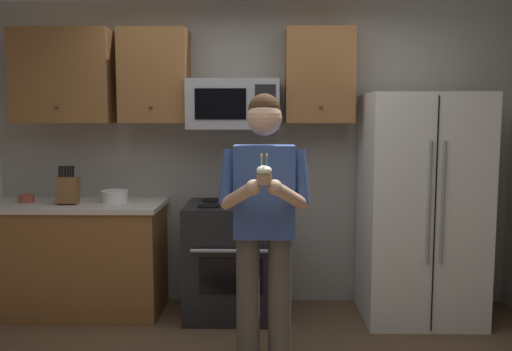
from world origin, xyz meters
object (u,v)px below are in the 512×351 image
Objects in this scene: person at (264,216)px; bowl_large_white at (115,196)px; bowl_small_colored at (26,198)px; cupcake at (264,174)px; microwave at (234,105)px; oven_range at (233,259)px; refrigerator at (420,207)px; knife_block at (68,190)px.

bowl_large_white is at bearing 141.00° from person.
cupcake reaches higher than bowl_small_colored.
oven_range is at bearing -90.02° from microwave.
oven_range is 4.24× the size of bowl_large_white.
bowl_small_colored is (-3.21, 0.10, 0.05)m from refrigerator.
knife_block is 2.44× the size of bowl_small_colored.
microwave is at bearing 89.98° from oven_range.
knife_block is at bearing -178.72° from oven_range.
cupcake is at bearing -79.71° from microwave.
person is at bearing -27.12° from bowl_small_colored.
refrigerator is 8.19× the size of bowl_large_white.
bowl_small_colored is at bearing 178.26° from refrigerator.
microwave is 1.72m from refrigerator.
microwave is at bearing 100.29° from cupcake.
bowl_small_colored is 2.40m from cupcake.
person is (0.25, -0.95, 0.53)m from oven_range.
bowl_large_white is at bearing -0.96° from bowl_small_colored.
knife_block is 1.84× the size of cupcake.
knife_block is at bearing 179.81° from refrigerator.
knife_block is at bearing -13.08° from bowl_small_colored.
bowl_small_colored is at bearing 152.88° from person.
cupcake is (-1.25, -1.24, 0.39)m from refrigerator.
bowl_large_white is (-0.97, -0.07, -0.75)m from microwave.
person is (-1.25, -0.91, 0.10)m from refrigerator.
cupcake reaches higher than oven_range.
oven_range is 1.26× the size of microwave.
bowl_large_white is (-2.47, 0.09, 0.07)m from refrigerator.
oven_range is 1.26m from microwave.
microwave is at bearing 6.39° from knife_block.
person is at bearing -30.08° from knife_block.
microwave reaches higher than bowl_small_colored.
oven_range is 1.45m from knife_block.
bowl_large_white is at bearing 11.98° from knife_block.
cupcake is (0.00, -0.33, 0.30)m from person.
refrigerator is (1.50, -0.04, 0.44)m from oven_range.
refrigerator is 5.63× the size of knife_block.
knife_block is (-1.33, -0.15, -0.68)m from microwave.
microwave reaches higher than bowl_large_white.
refrigerator is 1.80m from cupcake.
microwave is at bearing 103.36° from person.
refrigerator is at bearing 36.07° from person.
refrigerator is (1.50, -0.16, -0.82)m from microwave.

